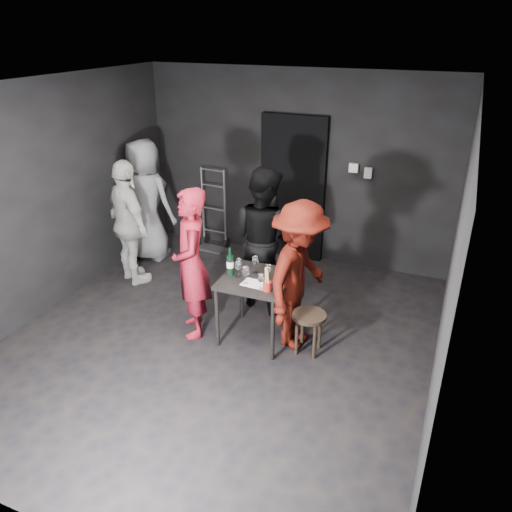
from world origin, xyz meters
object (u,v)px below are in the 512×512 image
at_px(woman_black, 263,227).
at_px(breadstick_cup, 267,280).
at_px(bystander_cream, 128,216).
at_px(bystander_grey, 145,190).
at_px(stool, 309,321).
at_px(wine_bottle, 230,264).
at_px(man_maroon, 299,270).
at_px(server_red, 191,254).
at_px(tasting_table, 256,286).
at_px(hand_truck, 213,234).

relative_size(woman_black, breadstick_cup, 7.41).
relative_size(woman_black, bystander_cream, 1.09).
relative_size(bystander_cream, bystander_grey, 0.90).
relative_size(stool, woman_black, 0.23).
bearing_deg(wine_bottle, man_maroon, 8.25).
distance_m(server_red, breadstick_cup, 0.91).
distance_m(tasting_table, breadstick_cup, 0.37).
bearing_deg(woman_black, wine_bottle, 102.76).
xyz_separation_m(woman_black, breadstick_cup, (0.43, -0.96, -0.15)).
bearing_deg(bystander_grey, server_red, 141.61).
height_order(tasting_table, server_red, server_red).
xyz_separation_m(bystander_grey, breadstick_cup, (2.51, -1.56, -0.17)).
relative_size(hand_truck, woman_black, 0.61).
bearing_deg(bystander_cream, server_red, -179.13).
relative_size(tasting_table, breadstick_cup, 2.70).
distance_m(bystander_cream, wine_bottle, 1.88).
height_order(woman_black, breadstick_cup, woman_black).
bearing_deg(woman_black, bystander_grey, 1.38).
relative_size(server_red, woman_black, 0.94).
bearing_deg(bystander_cream, tasting_table, -166.36).
distance_m(tasting_table, man_maroon, 0.53).
relative_size(server_red, man_maroon, 1.07).
xyz_separation_m(hand_truck, breadstick_cup, (1.78, -2.22, 0.65)).
distance_m(server_red, woman_black, 1.02).
bearing_deg(tasting_table, bystander_grey, 149.51).
relative_size(tasting_table, server_red, 0.39).
distance_m(server_red, bystander_cream, 1.56).
xyz_separation_m(server_red, wine_bottle, (0.41, 0.12, -0.09)).
height_order(tasting_table, wine_bottle, wine_bottle).
distance_m(bystander_grey, breadstick_cup, 2.96).
xyz_separation_m(tasting_table, server_red, (-0.70, -0.16, 0.32)).
bearing_deg(bystander_grey, tasting_table, 154.43).
bearing_deg(server_red, woman_black, 118.92).
bearing_deg(tasting_table, server_red, -167.39).
xyz_separation_m(server_red, woman_black, (0.48, 0.90, 0.06)).
bearing_deg(man_maroon, wine_bottle, 104.75).
relative_size(server_red, bystander_grey, 0.92).
xyz_separation_m(server_red, breadstick_cup, (0.91, -0.05, -0.09)).
relative_size(man_maroon, wine_bottle, 5.66).
height_order(hand_truck, server_red, server_red).
relative_size(hand_truck, wine_bottle, 3.94).
xyz_separation_m(stool, breadstick_cup, (-0.41, -0.17, 0.50)).
height_order(stool, breadstick_cup, breadstick_cup).
bearing_deg(bystander_grey, man_maroon, 159.99).
distance_m(stool, breadstick_cup, 0.67).
bearing_deg(woman_black, hand_truck, -25.46).
bearing_deg(man_maroon, stool, -118.13).
bearing_deg(tasting_table, woman_black, 106.45).
bearing_deg(stool, man_maroon, 145.37).
bearing_deg(hand_truck, bystander_cream, -106.43).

